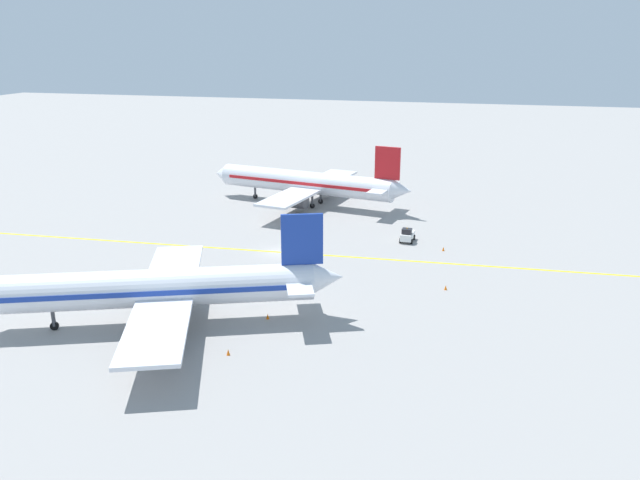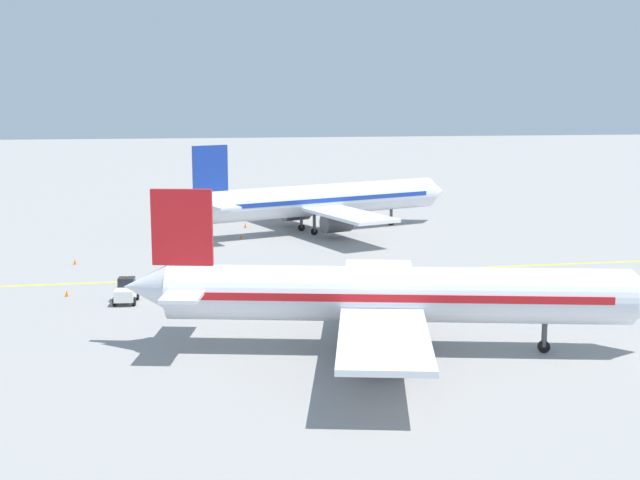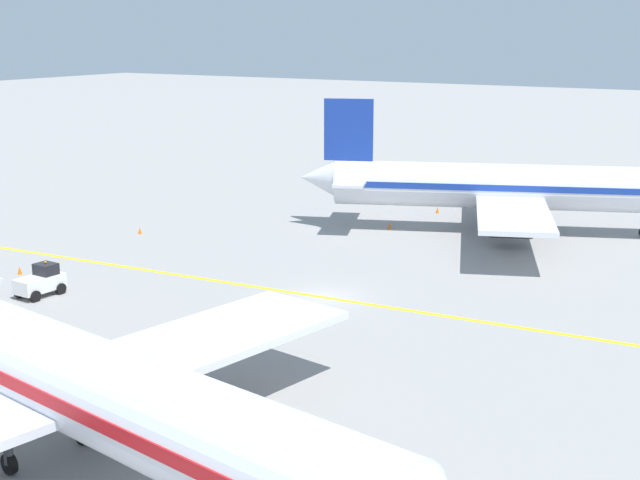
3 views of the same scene
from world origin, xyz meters
name	(u,v)px [view 3 (image 3 of 3)]	position (x,y,z in m)	size (l,w,h in m)	color
ground_plane	(325,298)	(0.00, 0.00, 0.00)	(400.00, 400.00, 0.00)	gray
apron_yellow_centreline	(325,297)	(0.00, 0.00, 0.00)	(0.40, 120.00, 0.01)	yellow
airplane_at_gate	(516,188)	(-23.02, 4.34, 3.71)	(27.97, 34.15, 10.60)	silver
airplane_adjacent_stand	(64,379)	(23.85, 2.87, 3.71)	(28.48, 35.41, 10.60)	silver
baggage_tug_white	(41,281)	(8.54, -15.37, 0.90)	(3.09, 1.91, 2.11)	white
ground_crew_worker	(206,328)	(10.35, -1.19, 0.91)	(0.57, 0.29, 1.68)	#23232D
traffic_cone_near_nose	(390,225)	(-19.34, -5.06, 0.28)	(0.32, 0.32, 0.55)	orange
traffic_cone_mid_apron	(140,231)	(-7.40, -21.53, 0.28)	(0.32, 0.32, 0.55)	orange
traffic_cone_by_wingtip	(20,270)	(5.85, -20.39, 0.28)	(0.32, 0.32, 0.55)	orange
traffic_cone_far_edge	(437,210)	(-27.16, -4.13, 0.28)	(0.32, 0.32, 0.55)	orange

